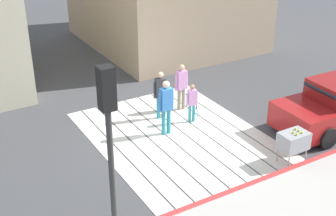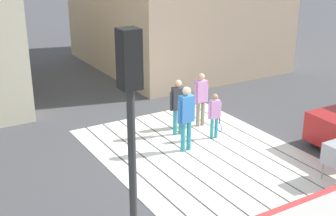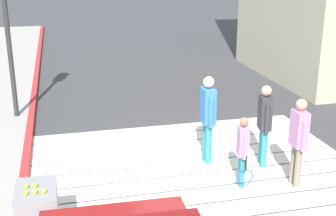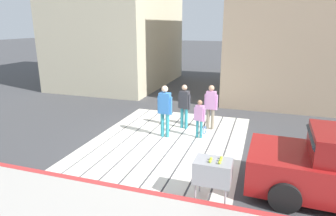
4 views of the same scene
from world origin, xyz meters
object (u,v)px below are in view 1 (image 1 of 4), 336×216
at_px(pedestrian_adult_side, 161,92).
at_px(pedestrian_child_with_racket, 192,101).
at_px(pedestrian_adult_trailing, 166,104).
at_px(tennis_ball_cart, 294,141).
at_px(pedestrian_adult_lead, 181,84).
at_px(traffic_light_corner, 108,126).

distance_m(pedestrian_adult_side, pedestrian_child_with_racket, 1.08).
bearing_deg(pedestrian_adult_side, pedestrian_adult_trailing, 159.10).
xyz_separation_m(tennis_ball_cart, pedestrian_child_with_racket, (3.50, 1.05, 0.05)).
height_order(pedestrian_adult_side, pedestrian_child_with_racket, pedestrian_adult_side).
distance_m(tennis_ball_cart, pedestrian_adult_side, 4.63).
height_order(tennis_ball_cart, pedestrian_adult_lead, pedestrian_adult_lead).
bearing_deg(traffic_light_corner, pedestrian_child_with_racket, -48.19).
xyz_separation_m(tennis_ball_cart, pedestrian_adult_lead, (4.47, 0.86, 0.27)).
bearing_deg(pedestrian_adult_side, pedestrian_child_with_racket, -135.25).
relative_size(pedestrian_adult_lead, pedestrian_adult_trailing, 0.92).
xyz_separation_m(pedestrian_adult_lead, pedestrian_child_with_racket, (-0.97, 0.19, -0.21)).
relative_size(traffic_light_corner, pedestrian_adult_trailing, 2.36).
bearing_deg(pedestrian_adult_trailing, pedestrian_adult_lead, -46.97).
bearing_deg(pedestrian_adult_side, traffic_light_corner, 141.50).
height_order(pedestrian_adult_lead, pedestrian_child_with_racket, pedestrian_adult_lead).
distance_m(traffic_light_corner, pedestrian_adult_side, 6.64).
xyz_separation_m(traffic_light_corner, pedestrian_adult_trailing, (3.90, -3.53, -1.99)).
distance_m(traffic_light_corner, tennis_ball_cart, 6.23).
bearing_deg(pedestrian_adult_lead, traffic_light_corner, 136.61).
distance_m(pedestrian_adult_trailing, pedestrian_child_with_racket, 1.21).
bearing_deg(pedestrian_child_with_racket, pedestrian_adult_trailing, 103.71).
height_order(traffic_light_corner, pedestrian_adult_trailing, traffic_light_corner).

